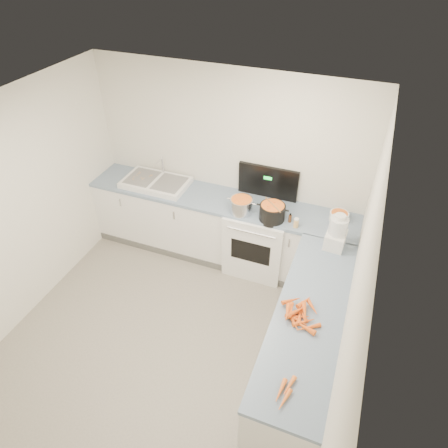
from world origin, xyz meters
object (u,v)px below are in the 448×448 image
(steel_pot, at_px, (241,206))
(extract_bottle, at_px, (290,219))
(sink, at_px, (156,182))
(food_processor, at_px, (337,233))
(black_pot, at_px, (272,213))
(stove, at_px, (258,237))
(spice_jar, at_px, (296,223))
(mixing_bowl, at_px, (339,217))

(steel_pot, height_order, extract_bottle, steel_pot)
(sink, distance_m, extract_bottle, 1.86)
(sink, relative_size, food_processor, 2.07)
(steel_pot, distance_m, black_pot, 0.38)
(stove, xyz_separation_m, spice_jar, (0.49, -0.21, 0.52))
(sink, height_order, mixing_bowl, sink)
(black_pot, bearing_deg, spice_jar, -8.96)
(stove, bearing_deg, extract_bottle, -18.84)
(extract_bottle, bearing_deg, stove, 161.16)
(sink, distance_m, mixing_bowl, 2.38)
(stove, height_order, spice_jar, stove)
(steel_pot, height_order, mixing_bowl, steel_pot)
(mixing_bowl, bearing_deg, black_pot, -160.53)
(stove, xyz_separation_m, food_processor, (0.95, -0.39, 0.64))
(black_pot, bearing_deg, extract_bottle, 6.02)
(sink, relative_size, black_pot, 2.86)
(spice_jar, bearing_deg, food_processor, -21.17)
(sink, bearing_deg, food_processor, -9.48)
(stove, bearing_deg, mixing_bowl, 6.29)
(stove, distance_m, food_processor, 1.21)
(extract_bottle, xyz_separation_m, spice_jar, (0.09, -0.07, 0.00))
(stove, height_order, food_processor, stove)
(sink, xyz_separation_m, steel_pot, (1.26, -0.17, 0.04))
(black_pot, height_order, food_processor, food_processor)
(mixing_bowl, relative_size, food_processor, 0.53)
(mixing_bowl, height_order, spice_jar, same)
(sink, height_order, steel_pot, sink)
(extract_bottle, distance_m, food_processor, 0.62)
(mixing_bowl, xyz_separation_m, food_processor, (0.03, -0.49, 0.13))
(mixing_bowl, distance_m, extract_bottle, 0.58)
(black_pot, relative_size, spice_jar, 2.93)
(mixing_bowl, bearing_deg, extract_bottle, -155.62)
(spice_jar, bearing_deg, black_pot, 171.04)
(mixing_bowl, height_order, food_processor, food_processor)
(stove, xyz_separation_m, extract_bottle, (0.40, -0.14, 0.51))
(steel_pot, bearing_deg, sink, 172.28)
(black_pot, distance_m, mixing_bowl, 0.78)
(black_pot, xyz_separation_m, food_processor, (0.76, -0.23, 0.09))
(steel_pot, bearing_deg, food_processor, -11.40)
(food_processor, bearing_deg, extract_bottle, 155.70)
(spice_jar, bearing_deg, stove, 157.11)
(stove, height_order, extract_bottle, stove)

